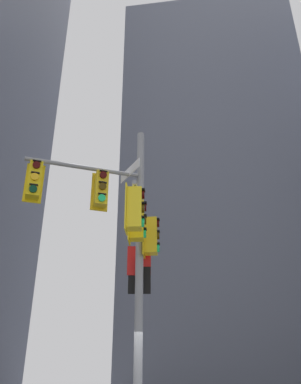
# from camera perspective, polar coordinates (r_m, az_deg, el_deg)

# --- Properties ---
(building_mid_block) EXTENTS (16.89, 16.89, 37.79)m
(building_mid_block) POSITION_cam_1_polar(r_m,az_deg,el_deg) (41.01, 9.59, 0.08)
(building_mid_block) COLOR slate
(building_mid_block) RESTS_ON ground
(signal_pole_assembly) EXTENTS (3.49, 2.28, 8.28)m
(signal_pole_assembly) POSITION_cam_1_polar(r_m,az_deg,el_deg) (10.15, -4.46, -5.43)
(signal_pole_assembly) COLOR gray
(signal_pole_assembly) RESTS_ON ground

